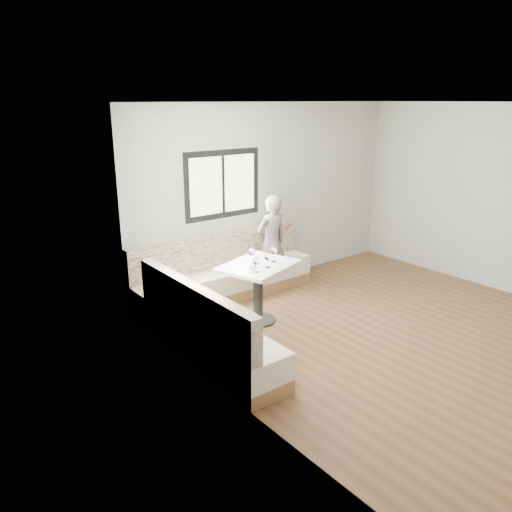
% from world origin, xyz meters
% --- Properties ---
extents(room, '(5.01, 5.01, 2.81)m').
position_xyz_m(room, '(-0.08, 0.08, 1.41)').
color(room, brown).
rests_on(room, ground).
extents(banquette, '(2.90, 2.80, 0.95)m').
position_xyz_m(banquette, '(-1.59, 1.62, 0.33)').
color(banquette, '#93663E').
rests_on(banquette, ground).
extents(table, '(1.15, 1.01, 0.80)m').
position_xyz_m(table, '(-1.17, 1.30, 0.60)').
color(table, black).
rests_on(table, ground).
extents(person, '(0.54, 0.36, 1.47)m').
position_xyz_m(person, '(-0.26, 2.14, 0.74)').
color(person, '#645D5B').
rests_on(person, ground).
extents(olive_ramekin, '(0.09, 0.09, 0.04)m').
position_xyz_m(olive_ramekin, '(-1.31, 1.25, 0.81)').
color(olive_ramekin, white).
rests_on(olive_ramekin, table).
extents(wine_glass_a, '(0.09, 0.09, 0.20)m').
position_xyz_m(wine_glass_a, '(-1.38, 1.07, 0.94)').
color(wine_glass_a, white).
rests_on(wine_glass_a, table).
extents(wine_glass_b, '(0.09, 0.09, 0.20)m').
position_xyz_m(wine_glass_b, '(-1.16, 1.12, 0.94)').
color(wine_glass_b, white).
rests_on(wine_glass_b, table).
extents(wine_glass_c, '(0.09, 0.09, 0.20)m').
position_xyz_m(wine_glass_c, '(-0.95, 1.27, 0.94)').
color(wine_glass_c, white).
rests_on(wine_glass_c, table).
extents(wine_glass_d, '(0.09, 0.09, 0.20)m').
position_xyz_m(wine_glass_d, '(-1.20, 1.40, 0.94)').
color(wine_glass_d, white).
rests_on(wine_glass_d, table).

